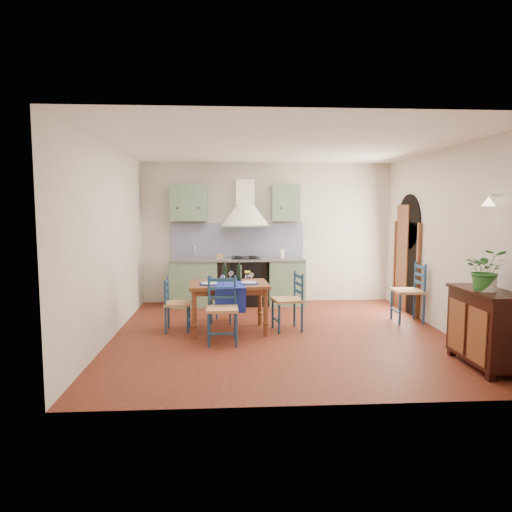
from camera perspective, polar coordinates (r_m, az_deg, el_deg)
The scene contains 13 objects.
floor at distance 6.99m, azimuth 3.14°, elevation -9.75°, with size 5.00×5.00×0.00m, color #441A0E.
back_wall at distance 9.02m, azimuth -1.47°, elevation 0.60°, with size 5.00×0.96×2.80m.
right_wall at distance 7.72m, azimuth 21.69°, elevation 1.41°, with size 0.26×5.00×2.80m.
left_wall at distance 6.92m, azimuth -17.83°, elevation 1.59°, with size 0.04×5.00×2.80m, color beige.
ceiling at distance 6.79m, azimuth 3.28°, elevation 13.67°, with size 5.00×5.00×0.01m, color white.
dining_table at distance 7.00m, azimuth -3.39°, elevation -4.10°, with size 1.24×0.94×1.07m.
chair_near at distance 6.48m, azimuth -4.24°, elevation -6.62°, with size 0.44×0.44×0.94m.
chair_far at distance 7.62m, azimuth -4.18°, elevation -5.27°, with size 0.45×0.45×0.79m.
chair_left at distance 7.17m, azimuth -10.01°, elevation -5.94°, with size 0.39×0.39×0.82m.
chair_right at distance 7.14m, azimuth 4.17°, elevation -5.56°, with size 0.49×0.49×0.91m.
chair_spare at distance 8.04m, azimuth 18.69°, elevation -4.23°, with size 0.47×0.47×0.99m.
sideboard at distance 6.13m, azimuth 26.72°, elevation -7.75°, with size 0.50×1.05×0.94m.
potted_plant at distance 5.95m, azimuth 26.83°, elevation -1.57°, with size 0.44×0.38×0.49m, color #276A28.
Camera 1 is at (-0.79, -6.68, 1.90)m, focal length 32.00 mm.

